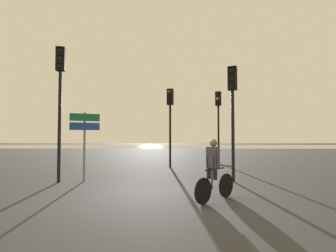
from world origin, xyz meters
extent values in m
plane|color=#333338|center=(0.00, 0.00, 0.00)|extent=(120.00, 120.00, 0.00)
cube|color=gray|center=(0.00, 37.31, 0.00)|extent=(80.00, 16.00, 0.01)
cylinder|color=black|center=(2.98, 2.15, 1.72)|extent=(0.12, 0.12, 3.44)
cube|color=black|center=(2.98, 2.15, 3.89)|extent=(0.39, 0.35, 0.90)
cylinder|color=black|center=(2.92, 2.03, 4.18)|extent=(0.18, 0.11, 0.19)
cube|color=black|center=(2.91, 2.01, 4.29)|extent=(0.22, 0.19, 0.02)
cylinder|color=black|center=(2.92, 2.03, 3.89)|extent=(0.18, 0.11, 0.19)
cube|color=black|center=(2.91, 2.01, 4.00)|extent=(0.22, 0.19, 0.02)
cylinder|color=black|center=(2.92, 2.03, 3.60)|extent=(0.18, 0.11, 0.19)
cube|color=black|center=(2.91, 2.01, 3.71)|extent=(0.22, 0.19, 0.02)
cylinder|color=black|center=(0.60, 6.80, 1.73)|extent=(0.12, 0.12, 3.45)
cube|color=black|center=(0.60, 6.80, 3.90)|extent=(0.39, 0.35, 0.90)
cylinder|color=red|center=(0.54, 6.68, 4.19)|extent=(0.18, 0.11, 0.19)
cube|color=black|center=(0.53, 6.66, 4.30)|extent=(0.22, 0.19, 0.02)
cylinder|color=black|center=(0.54, 6.68, 3.90)|extent=(0.18, 0.11, 0.19)
cube|color=black|center=(0.53, 6.66, 4.01)|extent=(0.22, 0.19, 0.02)
cylinder|color=black|center=(0.54, 6.68, 3.61)|extent=(0.18, 0.11, 0.19)
cube|color=black|center=(0.53, 6.66, 3.72)|extent=(0.22, 0.19, 0.02)
cylinder|color=black|center=(-3.49, 1.93, 2.07)|extent=(0.12, 0.12, 4.14)
cube|color=black|center=(-3.49, 1.93, 4.59)|extent=(0.36, 0.30, 0.90)
cylinder|color=black|center=(-3.46, 1.80, 4.88)|extent=(0.19, 0.07, 0.19)
cube|color=black|center=(-3.46, 1.78, 4.99)|extent=(0.21, 0.16, 0.02)
cylinder|color=black|center=(-3.46, 1.80, 4.59)|extent=(0.19, 0.07, 0.19)
cube|color=black|center=(-3.46, 1.78, 4.70)|extent=(0.21, 0.16, 0.02)
cylinder|color=black|center=(-3.46, 1.80, 4.30)|extent=(0.19, 0.07, 0.19)
cube|color=black|center=(-3.46, 1.78, 4.41)|extent=(0.21, 0.16, 0.02)
cylinder|color=black|center=(3.63, 8.81, 1.82)|extent=(0.12, 0.12, 3.64)
cube|color=black|center=(3.63, 8.81, 4.09)|extent=(0.40, 0.38, 0.90)
cylinder|color=black|center=(3.55, 8.70, 4.38)|extent=(0.17, 0.14, 0.19)
cube|color=black|center=(3.54, 8.68, 4.49)|extent=(0.22, 0.21, 0.02)
cylinder|color=orange|center=(3.55, 8.70, 4.09)|extent=(0.17, 0.14, 0.19)
cube|color=black|center=(3.54, 8.68, 4.20)|extent=(0.22, 0.21, 0.02)
cylinder|color=black|center=(3.55, 8.70, 3.80)|extent=(0.17, 0.14, 0.19)
cube|color=black|center=(3.54, 8.68, 3.91)|extent=(0.22, 0.21, 0.02)
cylinder|color=slate|center=(-2.62, 2.14, 1.30)|extent=(0.08, 0.08, 2.60)
cube|color=#116038|center=(-2.60, 2.09, 2.41)|extent=(0.99, 0.53, 0.28)
cube|color=navy|center=(-2.60, 2.09, 2.07)|extent=(0.99, 0.53, 0.28)
cylinder|color=black|center=(2.19, -0.38, 0.33)|extent=(0.49, 0.50, 0.66)
cylinder|color=black|center=(1.46, -1.14, 0.33)|extent=(0.49, 0.50, 0.66)
cylinder|color=black|center=(1.82, -0.76, 0.83)|extent=(0.61, 0.63, 0.04)
cylinder|color=black|center=(1.72, -0.87, 0.61)|extent=(0.04, 0.04, 0.55)
cylinder|color=black|center=(2.15, -0.42, 0.88)|extent=(0.35, 0.34, 0.03)
cylinder|color=black|center=(1.79, -0.94, 0.88)|extent=(0.11, 0.11, 0.60)
cylinder|color=black|center=(1.65, -0.80, 0.88)|extent=(0.11, 0.11, 0.60)
cube|color=#3F3F47|center=(1.75, -0.83, 1.15)|extent=(0.35, 0.35, 0.54)
sphere|color=#846047|center=(1.77, -0.81, 1.52)|extent=(0.20, 0.20, 0.20)
camera|label=1|loc=(0.67, -7.71, 1.68)|focal=28.00mm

